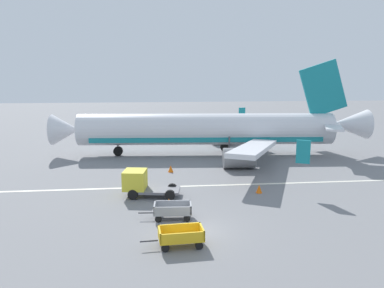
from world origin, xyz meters
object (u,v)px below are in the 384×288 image
object	(u,v)px
airplane	(215,130)
traffic_cone_mid_apron	(169,203)
traffic_cone_by_carts	(171,169)
baggage_cart_nearest	(181,236)
baggage_cart_second_in_row	(172,210)
traffic_cone_near_plane	(259,189)
service_truck_beside_carts	(141,183)

from	to	relation	value
airplane	traffic_cone_mid_apron	distance (m)	18.64
traffic_cone_by_carts	traffic_cone_mid_apron	bearing A→B (deg)	-93.42
baggage_cart_nearest	traffic_cone_mid_apron	bearing A→B (deg)	93.47
baggage_cart_second_in_row	traffic_cone_near_plane	xyz separation A→B (m)	(7.34, 4.86, -0.26)
traffic_cone_by_carts	service_truck_beside_carts	bearing A→B (deg)	-110.35
baggage_cart_nearest	traffic_cone_near_plane	size ratio (longest dim) A/B	5.25
traffic_cone_mid_apron	traffic_cone_by_carts	bearing A→B (deg)	86.58
baggage_cart_second_in_row	traffic_cone_mid_apron	size ratio (longest dim) A/B	5.73
service_truck_beside_carts	traffic_cone_mid_apron	size ratio (longest dim) A/B	7.37
traffic_cone_near_plane	baggage_cart_second_in_row	bearing A→B (deg)	-146.46
service_truck_beside_carts	baggage_cart_second_in_row	bearing A→B (deg)	-66.19
traffic_cone_mid_apron	traffic_cone_by_carts	xyz separation A→B (m)	(0.59, 9.87, 0.03)
baggage_cart_nearest	baggage_cart_second_in_row	xyz separation A→B (m)	(-0.25, 4.11, 0.00)
baggage_cart_nearest	service_truck_beside_carts	world-z (taller)	service_truck_beside_carts
service_truck_beside_carts	baggage_cart_nearest	bearing A→B (deg)	-74.86
baggage_cart_second_in_row	service_truck_beside_carts	distance (m)	5.53
traffic_cone_near_plane	traffic_cone_by_carts	world-z (taller)	traffic_cone_by_carts
airplane	traffic_cone_near_plane	size ratio (longest dim) A/B	55.03
service_truck_beside_carts	traffic_cone_by_carts	bearing A→B (deg)	69.65
traffic_cone_near_plane	traffic_cone_mid_apron	world-z (taller)	traffic_cone_near_plane
airplane	traffic_cone_near_plane	xyz separation A→B (m)	(1.26, -14.87, -2.71)
traffic_cone_by_carts	traffic_cone_near_plane	bearing A→B (deg)	-46.97
baggage_cart_second_in_row	traffic_cone_by_carts	size ratio (longest dim) A/B	5.17
baggage_cart_second_in_row	baggage_cart_nearest	bearing A→B (deg)	-86.49
traffic_cone_near_plane	traffic_cone_mid_apron	distance (m)	7.88
baggage_cart_nearest	traffic_cone_by_carts	world-z (taller)	baggage_cart_nearest
baggage_cart_nearest	traffic_cone_near_plane	bearing A→B (deg)	51.71
service_truck_beside_carts	traffic_cone_near_plane	size ratio (longest dim) A/B	6.75
airplane	traffic_cone_by_carts	world-z (taller)	airplane
traffic_cone_mid_apron	traffic_cone_by_carts	distance (m)	9.89
airplane	traffic_cone_by_carts	bearing A→B (deg)	-126.91
baggage_cart_nearest	traffic_cone_by_carts	bearing A→B (deg)	89.31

